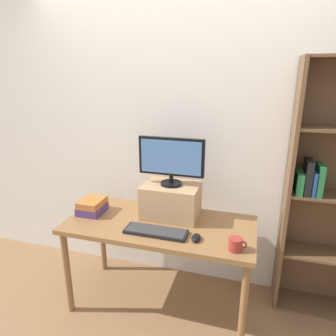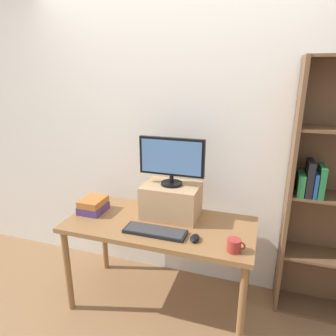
% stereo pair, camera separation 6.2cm
% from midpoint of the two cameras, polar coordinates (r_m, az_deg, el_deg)
% --- Properties ---
extents(ground_plane, '(12.00, 12.00, 0.00)m').
position_cam_midpoint_polar(ground_plane, '(2.77, -2.16, -24.18)').
color(ground_plane, olive).
extents(back_wall, '(7.00, 0.08, 2.60)m').
position_cam_midpoint_polar(back_wall, '(2.60, 1.03, 5.56)').
color(back_wall, silver).
rests_on(back_wall, ground_plane).
extents(desk, '(1.44, 0.67, 0.75)m').
position_cam_midpoint_polar(desk, '(2.38, -2.35, -12.10)').
color(desk, olive).
rests_on(desk, ground_plane).
extents(bookshelf_unit, '(0.68, 0.28, 1.96)m').
position_cam_midpoint_polar(bookshelf_unit, '(2.51, 28.04, -4.32)').
color(bookshelf_unit, brown).
rests_on(bookshelf_unit, ground_plane).
extents(riser_box, '(0.44, 0.32, 0.26)m').
position_cam_midpoint_polar(riser_box, '(2.39, -0.15, -6.14)').
color(riser_box, tan).
rests_on(riser_box, desk).
extents(computer_monitor, '(0.51, 0.17, 0.37)m').
position_cam_midpoint_polar(computer_monitor, '(2.28, -0.16, 1.68)').
color(computer_monitor, black).
rests_on(computer_monitor, riser_box).
extents(keyboard, '(0.45, 0.15, 0.02)m').
position_cam_midpoint_polar(keyboard, '(2.19, -3.15, -12.01)').
color(keyboard, black).
rests_on(keyboard, desk).
extents(computer_mouse, '(0.06, 0.10, 0.04)m').
position_cam_midpoint_polar(computer_mouse, '(2.11, 4.50, -13.09)').
color(computer_mouse, black).
rests_on(computer_mouse, desk).
extents(book_stack, '(0.19, 0.22, 0.12)m').
position_cam_midpoint_polar(book_stack, '(2.55, -14.93, -7.04)').
color(book_stack, '#4C336B').
rests_on(book_stack, desk).
extents(coffee_mug, '(0.12, 0.09, 0.09)m').
position_cam_midpoint_polar(coffee_mug, '(2.03, 11.91, -14.04)').
color(coffee_mug, '#9E2D28').
rests_on(coffee_mug, desk).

